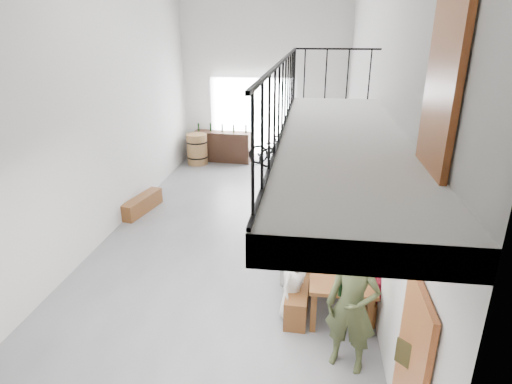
# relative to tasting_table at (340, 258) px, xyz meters

# --- Properties ---
(floor) EXTENTS (12.00, 12.00, 0.00)m
(floor) POSITION_rel_tasting_table_xyz_m (-2.20, 1.93, -0.71)
(floor) COLOR #5E5E60
(floor) RESTS_ON ground
(room_walls) EXTENTS (12.00, 12.00, 12.00)m
(room_walls) POSITION_rel_tasting_table_xyz_m (-2.20, 1.93, 2.85)
(room_walls) COLOR silver
(room_walls) RESTS_ON ground
(gateway_portal) EXTENTS (2.80, 0.08, 2.80)m
(gateway_portal) POSITION_rel_tasting_table_xyz_m (-2.60, 7.87, 0.69)
(gateway_portal) COLOR white
(gateway_portal) RESTS_ON ground
(right_wall_decor) EXTENTS (0.07, 8.28, 5.07)m
(right_wall_decor) POSITION_rel_tasting_table_xyz_m (0.50, 0.06, 1.04)
(right_wall_decor) COLOR #A5582A
(right_wall_decor) RESTS_ON ground
(balcony) EXTENTS (1.52, 5.62, 4.00)m
(balcony) POSITION_rel_tasting_table_xyz_m (-0.22, -1.20, 2.26)
(balcony) COLOR white
(balcony) RESTS_ON ground
(tasting_table) EXTENTS (1.00, 2.40, 0.79)m
(tasting_table) POSITION_rel_tasting_table_xyz_m (0.00, 0.00, 0.00)
(tasting_table) COLOR brown
(tasting_table) RESTS_ON ground
(bench_inner) EXTENTS (0.42, 2.13, 0.49)m
(bench_inner) POSITION_rel_tasting_table_xyz_m (-0.65, -0.06, -0.46)
(bench_inner) COLOR brown
(bench_inner) RESTS_ON ground
(bench_wall) EXTENTS (0.32, 1.78, 0.41)m
(bench_wall) POSITION_rel_tasting_table_xyz_m (0.37, 0.01, -0.50)
(bench_wall) COLOR brown
(bench_wall) RESTS_ON ground
(tableware) EXTENTS (0.48, 1.07, 0.35)m
(tableware) POSITION_rel_tasting_table_xyz_m (0.02, 0.17, 0.22)
(tableware) COLOR black
(tableware) RESTS_ON tasting_table
(side_bench) EXTENTS (0.58, 1.46, 0.40)m
(side_bench) POSITION_rel_tasting_table_xyz_m (-4.70, 2.99, -0.51)
(side_bench) COLOR brown
(side_bench) RESTS_ON ground
(oak_barrel) EXTENTS (0.70, 0.70, 1.03)m
(oak_barrel) POSITION_rel_tasting_table_xyz_m (-4.37, 7.12, -0.19)
(oak_barrel) COLOR #94673F
(oak_barrel) RESTS_ON ground
(serving_counter) EXTENTS (1.97, 0.67, 1.02)m
(serving_counter) POSITION_rel_tasting_table_xyz_m (-3.59, 7.58, -0.20)
(serving_counter) COLOR #382013
(serving_counter) RESTS_ON ground
(counter_bottles) EXTENTS (1.70, 0.17, 0.28)m
(counter_bottles) POSITION_rel_tasting_table_xyz_m (-3.59, 7.58, 0.46)
(counter_bottles) COLOR black
(counter_bottles) RESTS_ON serving_counter
(guest_left_a) EXTENTS (0.60, 0.71, 1.22)m
(guest_left_a) POSITION_rel_tasting_table_xyz_m (-0.76, -0.69, -0.09)
(guest_left_a) COLOR white
(guest_left_a) RESTS_ON ground
(guest_left_b) EXTENTS (0.37, 0.49, 1.20)m
(guest_left_b) POSITION_rel_tasting_table_xyz_m (-0.70, -0.09, -0.10)
(guest_left_b) COLOR #237673
(guest_left_b) RESTS_ON ground
(guest_left_c) EXTENTS (0.57, 0.69, 1.30)m
(guest_left_c) POSITION_rel_tasting_table_xyz_m (-0.82, 0.33, -0.06)
(guest_left_c) COLOR white
(guest_left_c) RESTS_ON ground
(guest_left_d) EXTENTS (0.49, 0.74, 1.08)m
(guest_left_d) POSITION_rel_tasting_table_xyz_m (-0.68, 0.85, -0.17)
(guest_left_d) COLOR #237673
(guest_left_d) RESTS_ON ground
(guest_right_a) EXTENTS (0.34, 0.73, 1.21)m
(guest_right_a) POSITION_rel_tasting_table_xyz_m (0.52, -0.59, -0.10)
(guest_right_a) COLOR #C3213D
(guest_right_a) RESTS_ON ground
(guest_right_b) EXTENTS (0.56, 1.19, 1.23)m
(guest_right_b) POSITION_rel_tasting_table_xyz_m (0.63, 0.08, -0.09)
(guest_right_b) COLOR black
(guest_right_b) RESTS_ON ground
(guest_right_c) EXTENTS (0.39, 0.54, 1.03)m
(guest_right_c) POSITION_rel_tasting_table_xyz_m (0.49, 0.69, -0.19)
(guest_right_c) COLOR white
(guest_right_c) RESTS_ON ground
(host_standing) EXTENTS (0.80, 0.66, 1.89)m
(host_standing) POSITION_rel_tasting_table_xyz_m (0.06, -1.66, 0.24)
(host_standing) COLOR #3F4728
(host_standing) RESTS_ON ground
(potted_plant) EXTENTS (0.41, 0.36, 0.44)m
(potted_plant) POSITION_rel_tasting_table_xyz_m (0.25, 2.90, -0.48)
(potted_plant) COLOR #184E18
(potted_plant) RESTS_ON ground
(bicycle_near) EXTENTS (2.00, 0.99, 1.01)m
(bicycle_near) POSITION_rel_tasting_table_xyz_m (-1.71, 7.53, -0.20)
(bicycle_near) COLOR black
(bicycle_near) RESTS_ON ground
(bicycle_far) EXTENTS (1.78, 1.31, 1.06)m
(bicycle_far) POSITION_rel_tasting_table_xyz_m (-1.48, 7.28, -0.18)
(bicycle_far) COLOR black
(bicycle_far) RESTS_ON ground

